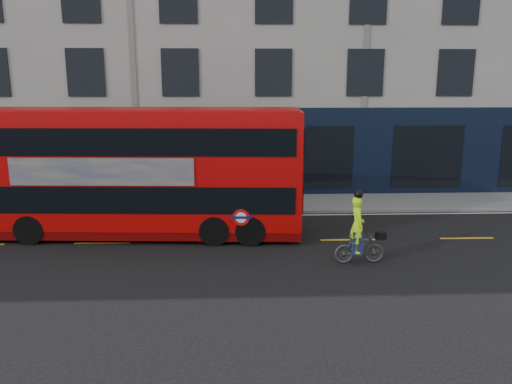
{
  "coord_description": "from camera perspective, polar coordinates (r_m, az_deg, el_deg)",
  "views": [
    {
      "loc": [
        4.32,
        -14.07,
        5.05
      ],
      "look_at": [
        5.03,
        2.74,
        1.37
      ],
      "focal_mm": 35.0,
      "sensor_mm": 36.0,
      "label": 1
    }
  ],
  "objects": [
    {
      "name": "pavement",
      "position": [
        21.6,
        -13.88,
        -1.4
      ],
      "size": [
        60.0,
        3.0,
        0.12
      ],
      "primitive_type": "cube",
      "color": "slate",
      "rests_on": "ground"
    },
    {
      "name": "cyclist",
      "position": [
        14.52,
        11.66,
        -5.19
      ],
      "size": [
        1.48,
        0.6,
        2.15
      ],
      "rotation": [
        0.0,
        0.0,
        0.05
      ],
      "color": "#4A4C4F",
      "rests_on": "ground"
    },
    {
      "name": "ground",
      "position": [
        15.56,
        -18.53,
        -7.28
      ],
      "size": [
        120.0,
        120.0,
        0.0
      ],
      "primitive_type": "plane",
      "color": "black",
      "rests_on": "ground"
    },
    {
      "name": "road_edge_line",
      "position": [
        19.91,
        -14.87,
        -2.78
      ],
      "size": [
        58.0,
        0.1,
        0.01
      ],
      "primitive_type": "cube",
      "color": "silver",
      "rests_on": "ground"
    },
    {
      "name": "lane_dashes",
      "position": [
        16.93,
        -17.15,
        -5.58
      ],
      "size": [
        58.0,
        0.12,
        0.01
      ],
      "primitive_type": null,
      "color": "gold",
      "rests_on": "ground"
    },
    {
      "name": "building_terrace",
      "position": [
        27.47,
        -11.99,
        17.17
      ],
      "size": [
        50.0,
        10.07,
        15.0
      ],
      "color": "#A6A59D",
      "rests_on": "ground"
    },
    {
      "name": "bus",
      "position": [
        16.96,
        -12.76,
        2.29
      ],
      "size": [
        10.68,
        3.02,
        4.25
      ],
      "rotation": [
        0.0,
        0.0,
        -0.06
      ],
      "color": "#BE0707",
      "rests_on": "ground"
    },
    {
      "name": "kerb",
      "position": [
        20.18,
        -14.7,
        -2.39
      ],
      "size": [
        60.0,
        0.12,
        0.13
      ],
      "primitive_type": "cube",
      "color": "gray",
      "rests_on": "ground"
    }
  ]
}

